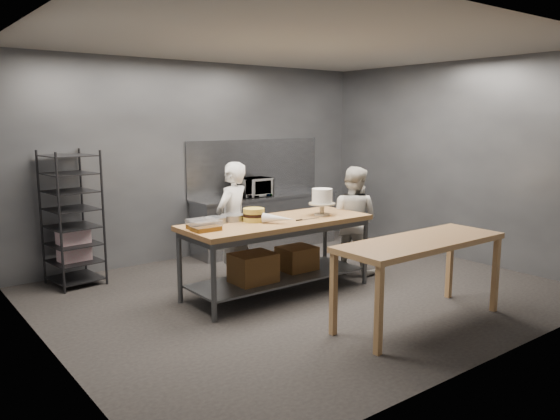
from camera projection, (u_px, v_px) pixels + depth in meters
name	position (u px, v px, depth m)	size (l,w,h in m)	color
ground	(305.00, 292.00, 6.81)	(6.00, 6.00, 0.00)	black
back_wall	(202.00, 160.00, 8.52)	(6.00, 0.04, 3.00)	#4C4F54
work_table	(276.00, 248.00, 6.70)	(2.40, 0.90, 0.92)	brown
near_counter	(421.00, 248.00, 5.68)	(2.00, 0.70, 0.90)	olive
back_counter	(267.00, 222.00, 9.04)	(2.60, 0.60, 0.90)	slate
splashback_panel	(256.00, 167.00, 9.13)	(2.60, 0.02, 0.90)	slate
speed_rack	(72.00, 220.00, 7.02)	(0.67, 0.72, 1.75)	black
chef_behind	(232.00, 222.00, 7.16)	(0.58, 0.38, 1.59)	white
chef_right	(353.00, 220.00, 7.59)	(0.73, 0.57, 1.49)	silver
microwave	(254.00, 187.00, 8.79)	(0.54, 0.37, 0.30)	black
frosted_cake_stand	(322.00, 198.00, 6.95)	(0.34, 0.34, 0.34)	#BBAF96
layer_cake	(254.00, 215.00, 6.54)	(0.26, 0.26, 0.16)	gold
cake_pans	(225.00, 219.00, 6.52)	(0.52, 0.29, 0.07)	gray
piping_bag	(278.00, 219.00, 6.41)	(0.12, 0.12, 0.38)	white
offset_spatula	(305.00, 219.00, 6.65)	(0.36, 0.02, 0.02)	slate
pastry_clamshells	(204.00, 225.00, 6.06)	(0.34, 0.35, 0.11)	#90601C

